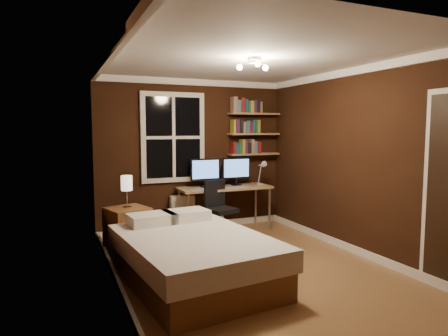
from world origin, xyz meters
name	(u,v)px	position (x,y,z in m)	size (l,w,h in m)	color
floor	(249,267)	(0.00, 0.00, 0.00)	(4.20, 4.20, 0.00)	olive
wall_back	(193,155)	(0.00, 2.10, 1.25)	(3.20, 0.04, 2.50)	black
wall_left	(112,171)	(-1.60, 0.00, 1.25)	(0.04, 4.20, 2.50)	black
wall_right	(355,161)	(1.60, 0.00, 1.25)	(0.04, 4.20, 2.50)	black
ceiling	(250,59)	(0.00, 0.00, 2.50)	(3.20, 4.20, 0.02)	white
window	(173,137)	(-0.35, 2.06, 1.55)	(1.06, 0.06, 1.46)	white
ceiling_fixture	(254,66)	(0.00, -0.10, 2.40)	(0.44, 0.44, 0.18)	beige
bookshelf_lower	(254,154)	(1.08, 1.98, 1.25)	(0.92, 0.22, 0.03)	#9B6F4B
books_row_lower	(254,147)	(1.08, 1.98, 1.38)	(0.54, 0.16, 0.23)	maroon
bookshelf_middle	(254,134)	(1.08, 1.98, 1.60)	(0.92, 0.22, 0.03)	#9B6F4B
books_row_middle	(254,127)	(1.08, 1.98, 1.73)	(0.54, 0.16, 0.23)	navy
bookshelf_upper	(254,114)	(1.08, 1.98, 1.95)	(0.92, 0.22, 0.03)	#9B6F4B
books_row_upper	(254,106)	(1.08, 1.98, 2.08)	(0.54, 0.16, 0.23)	#245435
bed	(193,257)	(-0.78, -0.19, 0.28)	(1.61, 2.09, 0.66)	brown
nightstand	(128,231)	(-1.27, 1.13, 0.32)	(0.51, 0.51, 0.63)	brown
bedside_lamp	(127,192)	(-1.27, 1.13, 0.85)	(0.15, 0.15, 0.43)	silver
radiator	(182,213)	(-0.23, 1.99, 0.30)	(0.40, 0.14, 0.60)	silver
desk	(225,190)	(0.45, 1.79, 0.67)	(1.55, 0.58, 0.73)	#9B6F4B
monitor_left	(205,173)	(0.13, 1.87, 0.97)	(0.51, 0.12, 0.47)	black
monitor_right	(236,171)	(0.69, 1.87, 0.97)	(0.51, 0.12, 0.47)	black
desk_lamp	(262,172)	(1.08, 1.68, 0.95)	(0.14, 0.32, 0.44)	silver
office_chair	(220,217)	(0.19, 1.38, 0.33)	(0.49, 0.49, 0.89)	black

